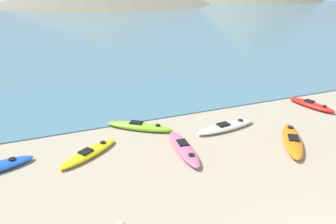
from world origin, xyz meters
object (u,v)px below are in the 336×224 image
at_px(kayak_on_sand_1, 226,127).
at_px(kayak_on_sand_5, 140,126).
at_px(kayak_on_sand_4, 311,105).
at_px(kayak_on_sand_3, 292,140).
at_px(kayak_on_sand_6, 184,148).
at_px(kayak_on_sand_2, 89,153).

distance_m(kayak_on_sand_1, kayak_on_sand_5, 3.91).
height_order(kayak_on_sand_1, kayak_on_sand_4, kayak_on_sand_4).
bearing_deg(kayak_on_sand_5, kayak_on_sand_3, -34.31).
xyz_separation_m(kayak_on_sand_3, kayak_on_sand_6, (-4.46, 1.08, -0.01)).
distance_m(kayak_on_sand_4, kayak_on_sand_5, 9.35).
xyz_separation_m(kayak_on_sand_3, kayak_on_sand_5, (-5.45, 3.72, -0.02)).
height_order(kayak_on_sand_2, kayak_on_sand_5, kayak_on_sand_5).
bearing_deg(kayak_on_sand_2, kayak_on_sand_1, 0.68).
bearing_deg(kayak_on_sand_5, kayak_on_sand_2, -148.70).
xyz_separation_m(kayak_on_sand_1, kayak_on_sand_5, (-3.63, 1.47, 0.02)).
bearing_deg(kayak_on_sand_4, kayak_on_sand_2, -176.32).
bearing_deg(kayak_on_sand_3, kayak_on_sand_6, 166.41).
bearing_deg(kayak_on_sand_5, kayak_on_sand_4, -4.81).
xyz_separation_m(kayak_on_sand_3, kayak_on_sand_4, (3.86, 2.94, -0.03)).
xyz_separation_m(kayak_on_sand_1, kayak_on_sand_4, (5.69, 0.69, 0.01)).
relative_size(kayak_on_sand_1, kayak_on_sand_6, 1.03).
height_order(kayak_on_sand_1, kayak_on_sand_3, kayak_on_sand_3).
distance_m(kayak_on_sand_2, kayak_on_sand_6, 3.71).
bearing_deg(kayak_on_sand_5, kayak_on_sand_6, -69.35).
height_order(kayak_on_sand_3, kayak_on_sand_4, kayak_on_sand_3).
bearing_deg(kayak_on_sand_4, kayak_on_sand_1, -173.09).
height_order(kayak_on_sand_3, kayak_on_sand_6, kayak_on_sand_3).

